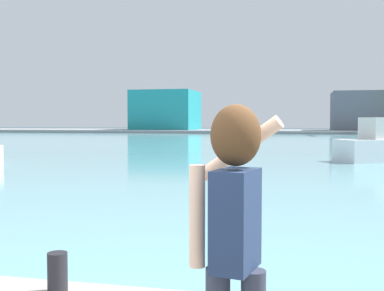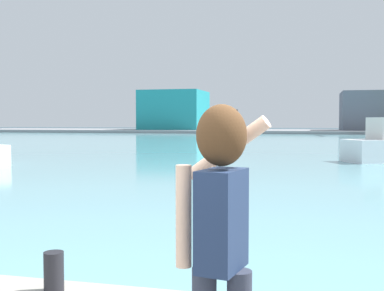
{
  "view_description": "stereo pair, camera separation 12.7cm",
  "coord_description": "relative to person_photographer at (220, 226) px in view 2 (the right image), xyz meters",
  "views": [
    {
      "loc": [
        1.04,
        -2.49,
        2.23
      ],
      "look_at": [
        -0.5,
        4.21,
        1.88
      ],
      "focal_mm": 45.2,
      "sensor_mm": 36.0,
      "label": 1
    },
    {
      "loc": [
        1.16,
        -2.46,
        2.23
      ],
      "look_at": [
        -0.5,
        4.21,
        1.88
      ],
      "focal_mm": 45.2,
      "sensor_mm": 36.0,
      "label": 2
    }
  ],
  "objects": [
    {
      "name": "ground_plane",
      "position": [
        -0.67,
        49.84,
        -1.65
      ],
      "size": [
        220.0,
        220.0,
        0.0
      ],
      "primitive_type": "plane",
      "color": "#334751"
    },
    {
      "name": "person_photographer",
      "position": [
        0.0,
        0.0,
        0.0
      ],
      "size": [
        0.53,
        0.56,
        1.74
      ],
      "rotation": [
        0.0,
        0.0,
        1.38
      ],
      "color": "#2D3342",
      "rests_on": "quay_promenade"
    },
    {
      "name": "harbor_bollard",
      "position": [
        -1.92,
        1.52,
        -0.87
      ],
      "size": [
        0.19,
        0.19,
        0.39
      ],
      "primitive_type": "cylinder",
      "color": "black",
      "rests_on": "quay_promenade"
    },
    {
      "name": "warehouse_left",
      "position": [
        -26.7,
        91.92,
        2.79
      ],
      "size": [
        12.12,
        12.0,
        7.78
      ],
      "primitive_type": "cube",
      "color": "teal",
      "rests_on": "far_shore_dock"
    },
    {
      "name": "far_shore_dock",
      "position": [
        -0.67,
        91.84,
        -1.37
      ],
      "size": [
        140.0,
        20.0,
        0.55
      ],
      "primitive_type": "cube",
      "color": "gray",
      "rests_on": "ground_plane"
    },
    {
      "name": "harbor_water",
      "position": [
        -0.67,
        51.84,
        -1.64
      ],
      "size": [
        140.0,
        100.0,
        0.02
      ],
      "primitive_type": "cube",
      "color": "#6BA8B2",
      "rests_on": "ground_plane"
    },
    {
      "name": "warehouse_right",
      "position": [
        13.27,
        92.64,
        2.47
      ],
      "size": [
        15.08,
        11.39,
        7.14
      ],
      "primitive_type": "cube",
      "color": "slate",
      "rests_on": "far_shore_dock"
    }
  ]
}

